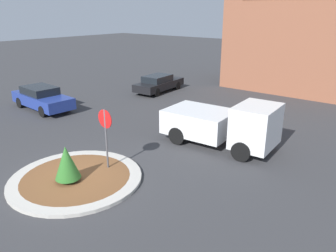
# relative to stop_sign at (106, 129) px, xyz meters

# --- Properties ---
(ground_plane) EXTENTS (120.00, 120.00, 0.00)m
(ground_plane) POSITION_rel_stop_sign_xyz_m (-0.33, -1.27, -1.74)
(ground_plane) COLOR #38383A
(traffic_island) EXTENTS (4.84, 4.84, 0.13)m
(traffic_island) POSITION_rel_stop_sign_xyz_m (-0.33, -1.27, -1.68)
(traffic_island) COLOR #BCB7AD
(traffic_island) RESTS_ON ground_plane
(stop_sign) EXTENTS (0.72, 0.07, 2.50)m
(stop_sign) POSITION_rel_stop_sign_xyz_m (0.00, 0.00, 0.00)
(stop_sign) COLOR #4C4C51
(stop_sign) RESTS_ON ground_plane
(island_shrub) EXTENTS (0.91, 0.91, 1.35)m
(island_shrub) POSITION_rel_stop_sign_xyz_m (-0.29, -1.62, -0.88)
(island_shrub) COLOR brown
(island_shrub) RESTS_ON traffic_island
(utility_truck) EXTENTS (5.26, 2.66, 2.16)m
(utility_truck) POSITION_rel_stop_sign_xyz_m (2.22, 5.02, -0.69)
(utility_truck) COLOR white
(utility_truck) RESTS_ON ground_plane
(storefront_building) EXTENTS (10.32, 6.07, 7.95)m
(storefront_building) POSITION_rel_stop_sign_xyz_m (0.88, 18.92, 2.24)
(storefront_building) COLOR #93563D
(storefront_building) RESTS_ON ground_plane
(parked_sedan_blue) EXTENTS (4.82, 2.07, 1.44)m
(parked_sedan_blue) POSITION_rel_stop_sign_xyz_m (-9.65, 3.09, -1.00)
(parked_sedan_blue) COLOR navy
(parked_sedan_blue) RESTS_ON ground_plane
(parked_sedan_black) EXTENTS (2.04, 4.58, 1.30)m
(parked_sedan_black) POSITION_rel_stop_sign_xyz_m (-6.98, 11.32, -1.08)
(parked_sedan_black) COLOR black
(parked_sedan_black) RESTS_ON ground_plane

